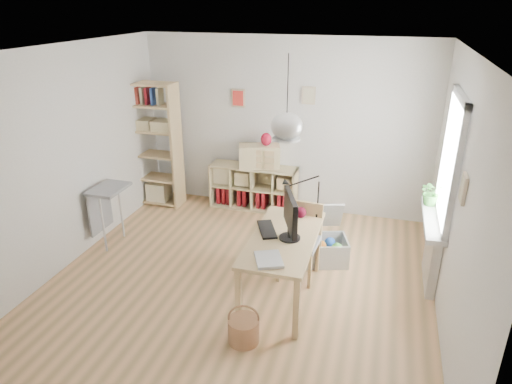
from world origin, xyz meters
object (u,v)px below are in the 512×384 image
(desk, at_px, (284,244))
(tall_bookshelf, at_px, (154,140))
(monitor, at_px, (290,215))
(drawer_chest, at_px, (259,156))
(cube_shelf, at_px, (253,190))
(chair, at_px, (301,236))
(storage_chest, at_px, (322,244))

(desk, height_order, tall_bookshelf, tall_bookshelf)
(tall_bookshelf, height_order, monitor, tall_bookshelf)
(tall_bookshelf, bearing_deg, drawer_chest, 8.12)
(tall_bookshelf, xyz_separation_m, monitor, (2.66, -1.97, -0.05))
(cube_shelf, height_order, chair, chair)
(tall_bookshelf, xyz_separation_m, drawer_chest, (1.68, 0.24, -0.19))
(chair, bearing_deg, drawer_chest, 125.05)
(chair, height_order, monitor, monitor)
(storage_chest, bearing_deg, monitor, -121.95)
(cube_shelf, bearing_deg, monitor, -64.11)
(chair, xyz_separation_m, storage_chest, (0.21, 0.43, -0.31))
(cube_shelf, xyz_separation_m, tall_bookshelf, (-1.56, -0.28, 0.79))
(tall_bookshelf, relative_size, chair, 2.16)
(tall_bookshelf, distance_m, monitor, 3.31)
(desk, bearing_deg, cube_shelf, 114.61)
(desk, xyz_separation_m, tall_bookshelf, (-2.59, 1.95, 0.43))
(tall_bookshelf, xyz_separation_m, chair, (2.69, -1.48, -0.56))
(cube_shelf, relative_size, monitor, 2.47)
(desk, height_order, chair, chair)
(monitor, relative_size, drawer_chest, 0.90)
(desk, bearing_deg, monitor, -16.23)
(cube_shelf, distance_m, monitor, 2.61)
(storage_chest, relative_size, monitor, 1.55)
(chair, bearing_deg, monitor, -89.34)
(desk, distance_m, drawer_chest, 2.38)
(cube_shelf, height_order, storage_chest, cube_shelf)
(chair, bearing_deg, desk, -97.92)
(cube_shelf, xyz_separation_m, drawer_chest, (0.12, -0.04, 0.60))
(chair, xyz_separation_m, drawer_chest, (-1.01, 1.72, 0.37))
(drawer_chest, bearing_deg, chair, -76.79)
(chair, height_order, storage_chest, chair)
(storage_chest, height_order, monitor, monitor)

